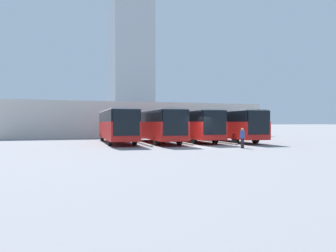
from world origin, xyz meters
TOP-DOWN VIEW (x-y plane):
  - ground_plane at (0.00, 0.00)m, footprint 600.00×600.00m
  - bus_0 at (-5.87, -5.70)m, footprint 2.92×12.45m
  - curb_divider_0 at (-3.91, -3.87)m, footprint 0.51×7.29m
  - bus_1 at (-1.96, -6.55)m, footprint 2.92×12.45m
  - curb_divider_1 at (0.00, -4.72)m, footprint 0.51×7.29m
  - bus_2 at (1.96, -5.81)m, footprint 2.92×12.45m
  - curb_divider_2 at (3.91, -3.98)m, footprint 0.51×7.29m
  - bus_3 at (5.87, -6.62)m, footprint 2.92×12.45m
  - pedestrian at (-2.48, 2.88)m, footprint 0.49×0.49m
  - station_building at (0.00, -22.58)m, footprint 36.48×11.53m
  - office_tower at (-24.64, -143.14)m, footprint 20.25×20.25m

SIDE VIEW (x-z plane):
  - ground_plane at x=0.00m, z-range 0.00..0.00m
  - curb_divider_0 at x=-3.91m, z-range 0.00..0.15m
  - curb_divider_1 at x=0.00m, z-range 0.00..0.15m
  - curb_divider_2 at x=3.91m, z-range 0.00..0.15m
  - pedestrian at x=-2.48m, z-range 0.06..1.65m
  - bus_0 at x=-5.87m, z-range 0.19..3.42m
  - bus_1 at x=-1.96m, z-range 0.19..3.42m
  - bus_2 at x=1.96m, z-range 0.19..3.42m
  - bus_3 at x=5.87m, z-range 0.19..3.42m
  - station_building at x=0.00m, z-range 0.04..4.92m
  - office_tower at x=-24.64m, z-range -0.60..65.41m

